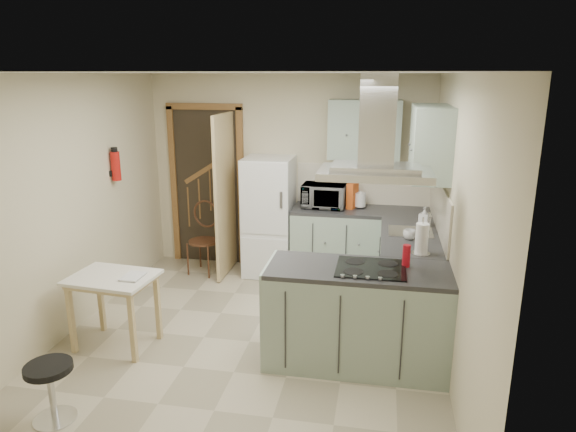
% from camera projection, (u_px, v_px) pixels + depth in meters
% --- Properties ---
extents(floor, '(4.20, 4.20, 0.00)m').
position_uv_depth(floor, '(249.00, 342.00, 4.94)').
color(floor, '#B7AB8E').
rests_on(floor, ground).
extents(ceiling, '(4.20, 4.20, 0.00)m').
position_uv_depth(ceiling, '(243.00, 73.00, 4.28)').
color(ceiling, silver).
rests_on(ceiling, back_wall).
extents(back_wall, '(3.60, 0.00, 3.60)m').
position_uv_depth(back_wall, '(289.00, 174.00, 6.60)').
color(back_wall, beige).
rests_on(back_wall, floor).
extents(left_wall, '(0.00, 4.20, 4.20)m').
position_uv_depth(left_wall, '(65.00, 208.00, 4.93)').
color(left_wall, beige).
rests_on(left_wall, floor).
extents(right_wall, '(0.00, 4.20, 4.20)m').
position_uv_depth(right_wall, '(455.00, 227.00, 4.29)').
color(right_wall, beige).
rests_on(right_wall, floor).
extents(doorway, '(1.10, 0.12, 2.10)m').
position_uv_depth(doorway, '(207.00, 186.00, 6.82)').
color(doorway, brown).
rests_on(doorway, floor).
extents(fridge, '(0.60, 0.60, 1.50)m').
position_uv_depth(fridge, '(269.00, 217.00, 6.48)').
color(fridge, white).
rests_on(fridge, floor).
extents(counter_back, '(1.08, 0.60, 0.90)m').
position_uv_depth(counter_back, '(336.00, 243.00, 6.41)').
color(counter_back, '#9EB2A0').
rests_on(counter_back, floor).
extents(counter_right, '(0.60, 1.95, 0.90)m').
position_uv_depth(counter_right, '(407.00, 267.00, 5.63)').
color(counter_right, '#9EB2A0').
rests_on(counter_right, floor).
extents(splashback, '(1.68, 0.02, 0.50)m').
position_uv_depth(splashback, '(364.00, 184.00, 6.45)').
color(splashback, beige).
rests_on(splashback, counter_back).
extents(wall_cabinet_back, '(0.85, 0.35, 0.70)m').
position_uv_depth(wall_cabinet_back, '(365.00, 130.00, 6.11)').
color(wall_cabinet_back, '#9EB2A0').
rests_on(wall_cabinet_back, back_wall).
extents(wall_cabinet_right, '(0.35, 0.90, 0.70)m').
position_uv_depth(wall_cabinet_right, '(430.00, 142.00, 4.97)').
color(wall_cabinet_right, '#9EB2A0').
rests_on(wall_cabinet_right, right_wall).
extents(peninsula, '(1.55, 0.65, 0.90)m').
position_uv_depth(peninsula, '(357.00, 316.00, 4.47)').
color(peninsula, '#9EB2A0').
rests_on(peninsula, floor).
extents(hob, '(0.58, 0.50, 0.01)m').
position_uv_depth(hob, '(371.00, 268.00, 4.33)').
color(hob, black).
rests_on(hob, peninsula).
extents(extractor_hood, '(0.90, 0.55, 0.10)m').
position_uv_depth(extractor_hood, '(375.00, 173.00, 4.12)').
color(extractor_hood, silver).
rests_on(extractor_hood, ceiling).
extents(sink, '(0.45, 0.40, 0.01)m').
position_uv_depth(sink, '(410.00, 232.00, 5.34)').
color(sink, silver).
rests_on(sink, counter_right).
extents(fire_extinguisher, '(0.10, 0.10, 0.32)m').
position_uv_depth(fire_extinguisher, '(116.00, 166.00, 5.70)').
color(fire_extinguisher, '#B2140F').
rests_on(fire_extinguisher, left_wall).
extents(drop_leaf_table, '(0.80, 0.63, 0.70)m').
position_uv_depth(drop_leaf_table, '(116.00, 311.00, 4.79)').
color(drop_leaf_table, tan).
rests_on(drop_leaf_table, floor).
extents(bentwood_chair, '(0.44, 0.44, 0.85)m').
position_uv_depth(bentwood_chair, '(203.00, 241.00, 6.56)').
color(bentwood_chair, '#512F1B').
rests_on(bentwood_chair, floor).
extents(stool, '(0.36, 0.36, 0.46)m').
position_uv_depth(stool, '(52.00, 392.00, 3.77)').
color(stool, black).
rests_on(stool, floor).
extents(microwave, '(0.54, 0.38, 0.29)m').
position_uv_depth(microwave, '(324.00, 196.00, 6.30)').
color(microwave, black).
rests_on(microwave, counter_back).
extents(kettle, '(0.15, 0.15, 0.21)m').
position_uv_depth(kettle, '(360.00, 200.00, 6.28)').
color(kettle, silver).
rests_on(kettle, counter_back).
extents(cereal_box, '(0.14, 0.23, 0.32)m').
position_uv_depth(cereal_box, '(352.00, 195.00, 6.27)').
color(cereal_box, '#D85319').
rests_on(cereal_box, counter_back).
extents(soap_bottle, '(0.13, 0.13, 0.22)m').
position_uv_depth(soap_bottle, '(424.00, 217.00, 5.50)').
color(soap_bottle, silver).
rests_on(soap_bottle, counter_right).
extents(paper_towel, '(0.13, 0.13, 0.30)m').
position_uv_depth(paper_towel, '(422.00, 238.00, 4.65)').
color(paper_towel, white).
rests_on(paper_towel, counter_right).
extents(cup, '(0.13, 0.13, 0.10)m').
position_uv_depth(cup, '(409.00, 235.00, 5.10)').
color(cup, silver).
rests_on(cup, counter_right).
extents(red_bottle, '(0.07, 0.07, 0.19)m').
position_uv_depth(red_bottle, '(406.00, 256.00, 4.37)').
color(red_bottle, red).
rests_on(red_bottle, peninsula).
extents(book, '(0.18, 0.24, 0.11)m').
position_uv_depth(book, '(124.00, 271.00, 4.67)').
color(book, '#923040').
rests_on(book, drop_leaf_table).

